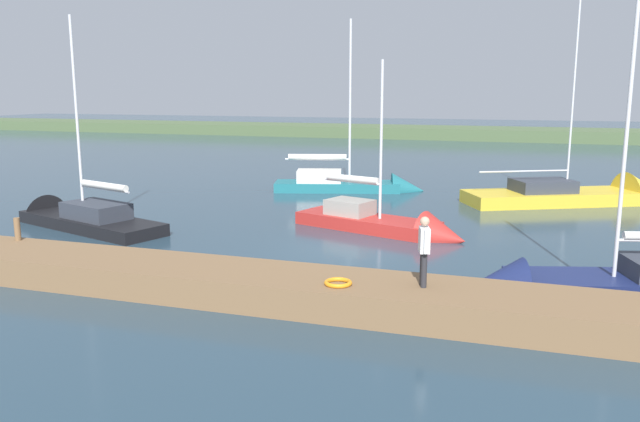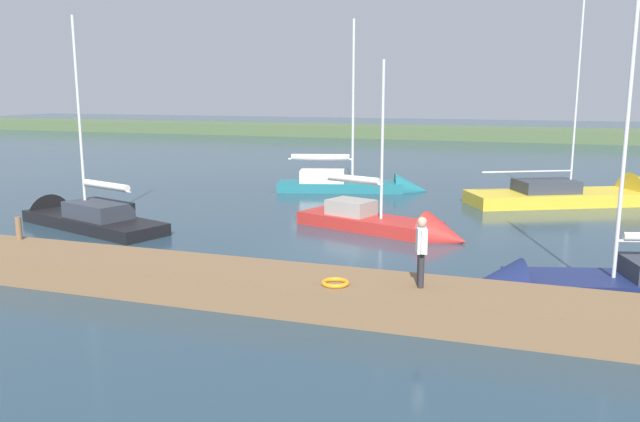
% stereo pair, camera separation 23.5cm
% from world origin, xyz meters
% --- Properties ---
extents(ground_plane, '(200.00, 200.00, 0.00)m').
position_xyz_m(ground_plane, '(0.00, 0.00, 0.00)').
color(ground_plane, '#263D4C').
extents(far_shoreline, '(180.00, 8.00, 2.40)m').
position_xyz_m(far_shoreline, '(0.00, -52.02, 0.00)').
color(far_shoreline, '#4C603D').
rests_on(far_shoreline, ground_plane).
extents(dock_pier, '(23.93, 2.32, 0.76)m').
position_xyz_m(dock_pier, '(0.00, 5.64, 0.38)').
color(dock_pier, brown).
rests_on(dock_pier, ground_plane).
extents(mooring_post_far, '(0.18, 0.18, 0.70)m').
position_xyz_m(mooring_post_far, '(9.09, 4.83, 1.11)').
color(mooring_post_far, brown).
rests_on(mooring_post_far, dock_pier).
extents(life_ring_buoy, '(0.66, 0.66, 0.10)m').
position_xyz_m(life_ring_buoy, '(-1.42, 6.11, 0.81)').
color(life_ring_buoy, orange).
rests_on(life_ring_buoy, dock_pier).
extents(sailboat_far_right, '(8.41, 4.42, 8.90)m').
position_xyz_m(sailboat_far_right, '(11.54, -0.53, 0.16)').
color(sailboat_far_right, black).
rests_on(sailboat_far_right, ground_plane).
extents(sailboat_outer_mooring, '(7.07, 3.88, 7.13)m').
position_xyz_m(sailboat_outer_mooring, '(-0.75, -3.07, 0.18)').
color(sailboat_outer_mooring, '#B22823').
rests_on(sailboat_outer_mooring, ground_plane).
extents(sailboat_inner_slip, '(10.16, 6.87, 10.59)m').
position_xyz_m(sailboat_inner_slip, '(-8.42, -12.39, 0.20)').
color(sailboat_inner_slip, gold).
rests_on(sailboat_inner_slip, ground_plane).
extents(sailboat_mid_channel, '(8.04, 3.91, 9.68)m').
position_xyz_m(sailboat_mid_channel, '(3.07, -12.32, 0.18)').
color(sailboat_mid_channel, '#1E6B75').
rests_on(sailboat_mid_channel, ground_plane).
extents(sailboat_near_dock, '(7.34, 3.65, 9.11)m').
position_xyz_m(sailboat_near_dock, '(-7.06, 2.83, 0.22)').
color(sailboat_near_dock, navy).
rests_on(sailboat_near_dock, ground_plane).
extents(person_on_dock, '(0.34, 0.61, 1.65)m').
position_xyz_m(person_on_dock, '(-3.33, 5.58, 1.70)').
color(person_on_dock, '#28282D').
rests_on(person_on_dock, dock_pier).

